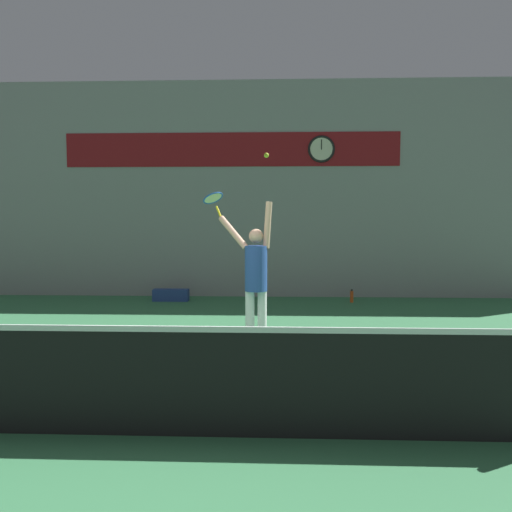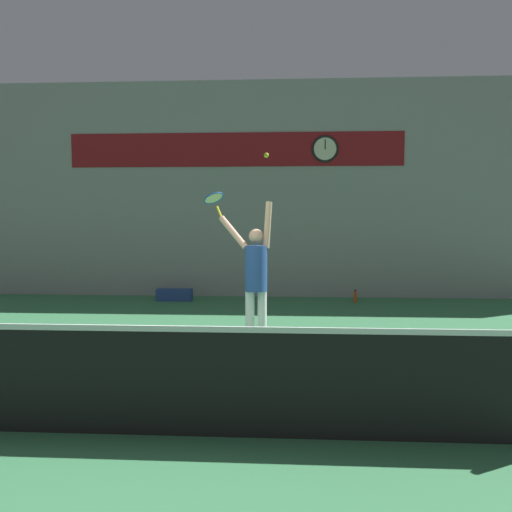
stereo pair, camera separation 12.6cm
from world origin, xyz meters
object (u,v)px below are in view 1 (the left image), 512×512
object	(u,v)px
tennis_racket	(213,199)
scoreboard_clock	(321,149)
equipment_bag	(171,295)
tennis_player	(255,275)
water_bottle	(352,296)
tennis_ball	(266,155)

from	to	relation	value
tennis_racket	scoreboard_clock	bearing A→B (deg)	64.59
equipment_bag	tennis_player	bearing A→B (deg)	-62.41
tennis_player	water_bottle	bearing A→B (deg)	63.25
water_bottle	equipment_bag	bearing A→B (deg)	179.51
scoreboard_clock	tennis_racket	xyz separation A→B (m)	(-1.97, -4.14, -1.29)
scoreboard_clock	tennis_racket	world-z (taller)	scoreboard_clock
tennis_racket	water_bottle	size ratio (longest dim) A/B	1.47
tennis_player	equipment_bag	size ratio (longest dim) A/B	2.64
tennis_player	water_bottle	distance (m)	4.45
tennis_ball	equipment_bag	world-z (taller)	tennis_ball
tennis_racket	water_bottle	world-z (taller)	tennis_racket
tennis_ball	water_bottle	bearing A→B (deg)	65.26
tennis_ball	water_bottle	distance (m)	5.04
tennis_racket	tennis_ball	bearing A→B (deg)	-29.73
water_bottle	tennis_racket	bearing A→B (deg)	-126.91
scoreboard_clock	tennis_player	distance (m)	5.31
tennis_player	tennis_ball	bearing A→B (deg)	-12.35
tennis_player	water_bottle	size ratio (longest dim) A/B	7.26
tennis_player	tennis_ball	size ratio (longest dim) A/B	30.74
tennis_ball	water_bottle	size ratio (longest dim) A/B	0.24
scoreboard_clock	tennis_ball	world-z (taller)	scoreboard_clock
scoreboard_clock	tennis_player	bearing A→B (deg)	-106.17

